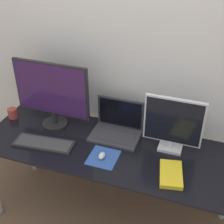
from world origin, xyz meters
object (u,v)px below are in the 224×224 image
keyboard (44,144)px  book (171,174)px  monitor_left (52,93)px  monitor_right (173,124)px  mug (12,113)px  laptop (118,127)px  mouse (102,156)px

keyboard → book: book is taller
monitor_left → monitor_right: (0.90, 0.00, -0.07)m
mug → laptop: bearing=4.8°
mouse → mug: size_ratio=0.86×
keyboard → monitor_right: bearing=16.4°
laptop → book: size_ratio=1.37×
book → laptop: bearing=145.7°
mouse → laptop: bearing=87.9°
mouse → book: (0.47, -0.01, -0.01)m
monitor_right → mouse: bearing=-148.6°
monitor_left → laptop: monitor_left is taller
monitor_left → mug: (-0.37, -0.02, -0.24)m
mouse → book: bearing=-1.3°
mug → mouse: bearing=-15.0°
monitor_right → book: size_ratio=1.55×
monitor_left → laptop: size_ratio=1.64×
monitor_left → mouse: (0.49, -0.25, -0.26)m
monitor_right → book: 0.33m
laptop → mug: laptop is taller
monitor_right → keyboard: (-0.86, -0.25, -0.20)m
monitor_left → keyboard: monitor_left is taller
monitor_left → laptop: bearing=5.6°
monitor_right → keyboard: size_ratio=0.91×
monitor_right → laptop: 0.43m
mug → monitor_left: bearing=3.7°
book → monitor_right: bearing=101.6°
monitor_left → mouse: size_ratio=8.47×
monitor_right → mug: size_ratio=5.05×
mouse → book: size_ratio=0.26×
laptop → keyboard: laptop is taller
laptop → monitor_left: bearing=-174.4°
mouse → monitor_right: bearing=31.4°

